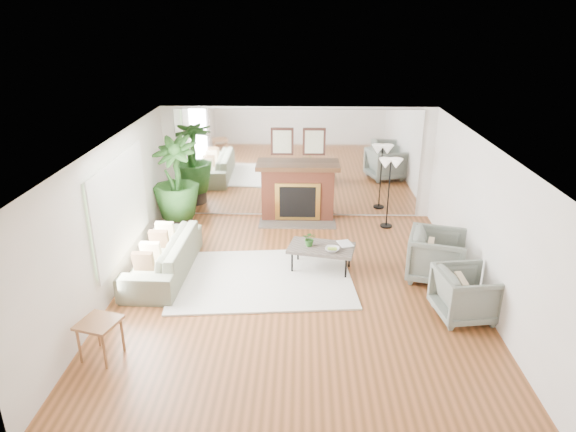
{
  "coord_description": "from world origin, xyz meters",
  "views": [
    {
      "loc": [
        0.08,
        -7.59,
        4.37
      ],
      "look_at": [
        -0.14,
        0.6,
        1.12
      ],
      "focal_mm": 32.0,
      "sensor_mm": 36.0,
      "label": 1
    }
  ],
  "objects_px": {
    "coffee_table": "(321,248)",
    "armchair_front": "(466,294)",
    "potted_ficus": "(176,181)",
    "sofa": "(163,256)",
    "side_table": "(99,327)",
    "floor_lamp": "(390,169)",
    "fireplace": "(298,191)",
    "armchair_back": "(437,256)"
  },
  "relations": [
    {
      "from": "side_table",
      "to": "floor_lamp",
      "type": "bearing_deg",
      "value": 46.0
    },
    {
      "from": "coffee_table",
      "to": "armchair_front",
      "type": "xyz_separation_m",
      "value": [
        2.15,
        -1.5,
        -0.03
      ]
    },
    {
      "from": "potted_ficus",
      "to": "sofa",
      "type": "bearing_deg",
      "value": -85.02
    },
    {
      "from": "coffee_table",
      "to": "sofa",
      "type": "bearing_deg",
      "value": -175.82
    },
    {
      "from": "armchair_back",
      "to": "potted_ficus",
      "type": "xyz_separation_m",
      "value": [
        -5.0,
        2.09,
        0.65
      ]
    },
    {
      "from": "armchair_front",
      "to": "side_table",
      "type": "xyz_separation_m",
      "value": [
        -5.2,
        -1.14,
        0.08
      ]
    },
    {
      "from": "fireplace",
      "to": "floor_lamp",
      "type": "relative_size",
      "value": 1.33
    },
    {
      "from": "fireplace",
      "to": "coffee_table",
      "type": "bearing_deg",
      "value": -79.66
    },
    {
      "from": "coffee_table",
      "to": "armchair_back",
      "type": "bearing_deg",
      "value": -7.71
    },
    {
      "from": "coffee_table",
      "to": "potted_ficus",
      "type": "distance_m",
      "value": 3.58
    },
    {
      "from": "fireplace",
      "to": "armchair_back",
      "type": "xyz_separation_m",
      "value": [
        2.45,
        -2.75,
        -0.22
      ]
    },
    {
      "from": "armchair_front",
      "to": "potted_ficus",
      "type": "relative_size",
      "value": 0.43
    },
    {
      "from": "armchair_front",
      "to": "sofa",
      "type": "bearing_deg",
      "value": 67.02
    },
    {
      "from": "sofa",
      "to": "potted_ficus",
      "type": "relative_size",
      "value": 1.15
    },
    {
      "from": "armchair_front",
      "to": "floor_lamp",
      "type": "height_order",
      "value": "floor_lamp"
    },
    {
      "from": "armchair_front",
      "to": "floor_lamp",
      "type": "xyz_separation_m",
      "value": [
        -0.65,
        3.57,
        0.92
      ]
    },
    {
      "from": "fireplace",
      "to": "side_table",
      "type": "relative_size",
      "value": 3.35
    },
    {
      "from": "fireplace",
      "to": "sofa",
      "type": "relative_size",
      "value": 0.88
    },
    {
      "from": "armchair_front",
      "to": "side_table",
      "type": "distance_m",
      "value": 5.32
    },
    {
      "from": "coffee_table",
      "to": "floor_lamp",
      "type": "xyz_separation_m",
      "value": [
        1.5,
        2.07,
        0.89
      ]
    },
    {
      "from": "fireplace",
      "to": "armchair_front",
      "type": "relative_size",
      "value": 2.36
    },
    {
      "from": "armchair_front",
      "to": "potted_ficus",
      "type": "height_order",
      "value": "potted_ficus"
    },
    {
      "from": "coffee_table",
      "to": "armchair_back",
      "type": "relative_size",
      "value": 1.34
    },
    {
      "from": "coffee_table",
      "to": "sofa",
      "type": "xyz_separation_m",
      "value": [
        -2.83,
        -0.21,
        -0.08
      ]
    },
    {
      "from": "potted_ficus",
      "to": "floor_lamp",
      "type": "distance_m",
      "value": 4.52
    },
    {
      "from": "side_table",
      "to": "floor_lamp",
      "type": "relative_size",
      "value": 0.4
    },
    {
      "from": "fireplace",
      "to": "coffee_table",
      "type": "height_order",
      "value": "fireplace"
    },
    {
      "from": "armchair_back",
      "to": "side_table",
      "type": "distance_m",
      "value": 5.57
    },
    {
      "from": "sofa",
      "to": "potted_ficus",
      "type": "xyz_separation_m",
      "value": [
        -0.18,
        2.03,
        0.74
      ]
    },
    {
      "from": "sofa",
      "to": "side_table",
      "type": "height_order",
      "value": "sofa"
    },
    {
      "from": "coffee_table",
      "to": "sofa",
      "type": "relative_size",
      "value": 0.55
    },
    {
      "from": "side_table",
      "to": "sofa",
      "type": "bearing_deg",
      "value": 84.83
    },
    {
      "from": "side_table",
      "to": "floor_lamp",
      "type": "height_order",
      "value": "floor_lamp"
    },
    {
      "from": "fireplace",
      "to": "armchair_back",
      "type": "bearing_deg",
      "value": -48.33
    },
    {
      "from": "side_table",
      "to": "armchair_back",
      "type": "bearing_deg",
      "value": 25.12
    },
    {
      "from": "armchair_back",
      "to": "potted_ficus",
      "type": "height_order",
      "value": "potted_ficus"
    },
    {
      "from": "sofa",
      "to": "armchair_back",
      "type": "height_order",
      "value": "armchair_back"
    },
    {
      "from": "armchair_back",
      "to": "side_table",
      "type": "relative_size",
      "value": 1.56
    },
    {
      "from": "coffee_table",
      "to": "fireplace",
      "type": "bearing_deg",
      "value": 100.34
    },
    {
      "from": "coffee_table",
      "to": "potted_ficus",
      "type": "xyz_separation_m",
      "value": [
        -3.01,
        1.82,
        0.66
      ]
    },
    {
      "from": "potted_ficus",
      "to": "floor_lamp",
      "type": "bearing_deg",
      "value": 3.19
    },
    {
      "from": "fireplace",
      "to": "sofa",
      "type": "bearing_deg",
      "value": -131.49
    }
  ]
}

